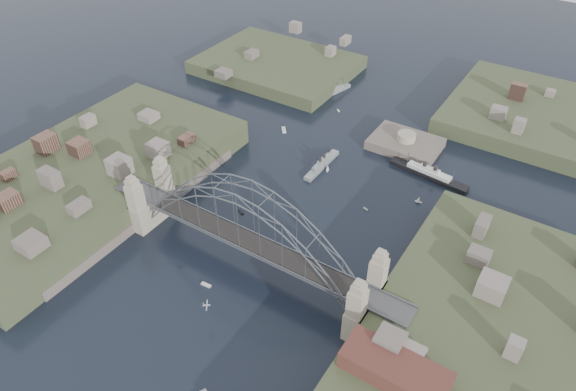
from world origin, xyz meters
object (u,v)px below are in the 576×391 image
at_px(wharf_shed, 395,370).
at_px(naval_cruiser_far, 334,91).
at_px(naval_cruiser_near, 322,165).
at_px(ocean_liner, 429,174).
at_px(bridge, 246,229).
at_px(fort_island, 404,148).

height_order(wharf_shed, naval_cruiser_far, wharf_shed).
relative_size(naval_cruiser_near, ocean_liner, 0.71).
xyz_separation_m(wharf_shed, ocean_liner, (-19.78, 73.10, -9.05)).
bearing_deg(ocean_liner, naval_cruiser_far, 147.72).
distance_m(naval_cruiser_near, naval_cruiser_far, 48.80).
height_order(bridge, naval_cruiser_far, bridge).
xyz_separation_m(fort_island, naval_cruiser_far, (-37.56, 20.54, 1.19)).
bearing_deg(ocean_liner, fort_island, 138.27).
distance_m(bridge, ocean_liner, 64.88).
bearing_deg(naval_cruiser_far, fort_island, -28.68).
relative_size(naval_cruiser_near, naval_cruiser_far, 1.10).
xyz_separation_m(wharf_shed, naval_cruiser_far, (-69.56, 104.54, -9.15)).
relative_size(bridge, naval_cruiser_far, 5.19).
relative_size(bridge, ocean_liner, 3.33).
height_order(bridge, fort_island, bridge).
height_order(naval_cruiser_near, ocean_liner, ocean_liner).
height_order(fort_island, naval_cruiser_near, fort_island).
relative_size(bridge, naval_cruiser_near, 4.70).
bearing_deg(wharf_shed, ocean_liner, 105.14).
distance_m(bridge, naval_cruiser_near, 47.78).
distance_m(fort_island, wharf_shed, 90.48).
bearing_deg(ocean_liner, wharf_shed, -74.86).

